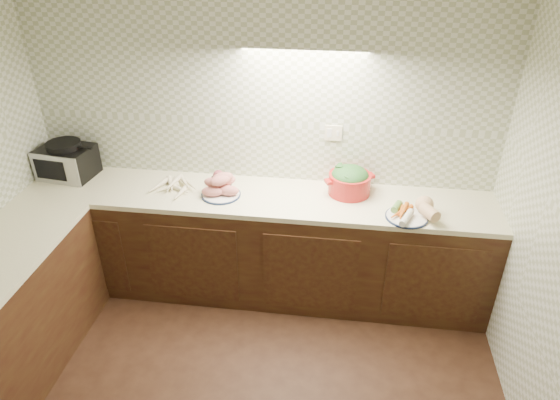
# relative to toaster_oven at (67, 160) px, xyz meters

# --- Properties ---
(room) EXTENTS (3.60, 3.60, 2.60)m
(room) POSITION_rel_toaster_oven_xyz_m (1.56, -1.61, 0.59)
(room) COLOR black
(room) RESTS_ON ground
(counter) EXTENTS (3.60, 3.60, 0.90)m
(counter) POSITION_rel_toaster_oven_xyz_m (0.88, -0.93, -0.59)
(counter) COLOR black
(counter) RESTS_ON ground
(toaster_oven) EXTENTS (0.44, 0.36, 0.29)m
(toaster_oven) POSITION_rel_toaster_oven_xyz_m (0.00, 0.00, 0.00)
(toaster_oven) COLOR black
(toaster_oven) RESTS_ON counter
(parsnip_pile) EXTENTS (0.26, 0.33, 0.08)m
(parsnip_pile) POSITION_rel_toaster_oven_xyz_m (0.88, -0.12, -0.10)
(parsnip_pile) COLOR beige
(parsnip_pile) RESTS_ON counter
(sweet_potato_plate) EXTENTS (0.30, 0.30, 0.18)m
(sweet_potato_plate) POSITION_rel_toaster_oven_xyz_m (1.30, -0.14, -0.07)
(sweet_potato_plate) COLOR #131F3D
(sweet_potato_plate) RESTS_ON counter
(onion_bowl) EXTENTS (0.16, 0.16, 0.13)m
(onion_bowl) POSITION_rel_toaster_oven_xyz_m (1.26, 0.01, -0.09)
(onion_bowl) COLOR black
(onion_bowl) RESTS_ON counter
(dutch_oven) EXTENTS (0.42, 0.42, 0.22)m
(dutch_oven) POSITION_rel_toaster_oven_xyz_m (2.26, 0.02, -0.03)
(dutch_oven) COLOR #B01B18
(dutch_oven) RESTS_ON counter
(veg_plate) EXTENTS (0.38, 0.39, 0.14)m
(veg_plate) POSITION_rel_toaster_oven_xyz_m (2.72, -0.25, -0.09)
(veg_plate) COLOR #131F3D
(veg_plate) RESTS_ON counter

